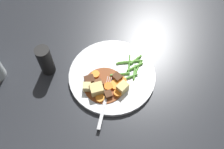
% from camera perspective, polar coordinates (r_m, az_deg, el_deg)
% --- Properties ---
extents(ground_plane, '(3.00, 3.00, 0.00)m').
position_cam_1_polar(ground_plane, '(0.83, 0.00, -0.51)').
color(ground_plane, '#26282D').
extents(dinner_plate, '(0.28, 0.28, 0.01)m').
position_cam_1_polar(dinner_plate, '(0.82, 0.00, -0.26)').
color(dinner_plate, white).
rests_on(dinner_plate, ground_plane).
extents(stew_sauce, '(0.13, 0.13, 0.00)m').
position_cam_1_polar(stew_sauce, '(0.79, -1.76, -2.37)').
color(stew_sauce, brown).
rests_on(stew_sauce, dinner_plate).
extents(carrot_slice_0, '(0.03, 0.03, 0.01)m').
position_cam_1_polar(carrot_slice_0, '(0.81, -3.65, 0.04)').
color(carrot_slice_0, orange).
rests_on(carrot_slice_0, dinner_plate).
extents(carrot_slice_1, '(0.03, 0.03, 0.01)m').
position_cam_1_polar(carrot_slice_1, '(0.78, -0.80, -2.74)').
color(carrot_slice_1, orange).
rests_on(carrot_slice_1, dinner_plate).
extents(carrot_slice_2, '(0.04, 0.04, 0.01)m').
position_cam_1_polar(carrot_slice_2, '(0.80, 2.21, -1.43)').
color(carrot_slice_2, orange).
rests_on(carrot_slice_2, dinner_plate).
extents(carrot_slice_3, '(0.05, 0.05, 0.01)m').
position_cam_1_polar(carrot_slice_3, '(0.79, 0.84, -2.33)').
color(carrot_slice_3, orange).
rests_on(carrot_slice_3, dinner_plate).
extents(carrot_slice_4, '(0.03, 0.03, 0.01)m').
position_cam_1_polar(carrot_slice_4, '(0.77, 1.26, -4.19)').
color(carrot_slice_4, orange).
rests_on(carrot_slice_4, dinner_plate).
extents(carrot_slice_5, '(0.03, 0.03, 0.01)m').
position_cam_1_polar(carrot_slice_5, '(0.77, -2.68, -5.27)').
color(carrot_slice_5, orange).
rests_on(carrot_slice_5, dinner_plate).
extents(potato_chunk_0, '(0.03, 0.03, 0.03)m').
position_cam_1_polar(potato_chunk_0, '(0.78, 2.37, -2.91)').
color(potato_chunk_0, '#E5CC7A').
rests_on(potato_chunk_0, dinner_plate).
extents(potato_chunk_1, '(0.05, 0.05, 0.03)m').
position_cam_1_polar(potato_chunk_1, '(0.77, -3.42, -3.32)').
color(potato_chunk_1, '#E5CC7A').
rests_on(potato_chunk_1, dinner_plate).
extents(potato_chunk_2, '(0.03, 0.03, 0.03)m').
position_cam_1_polar(potato_chunk_2, '(0.78, -5.56, -2.79)').
color(potato_chunk_2, '#EAD68C').
rests_on(potato_chunk_2, dinner_plate).
extents(meat_chunk_0, '(0.03, 0.03, 0.02)m').
position_cam_1_polar(meat_chunk_0, '(0.79, -3.03, -2.03)').
color(meat_chunk_0, brown).
rests_on(meat_chunk_0, dinner_plate).
extents(meat_chunk_1, '(0.03, 0.03, 0.02)m').
position_cam_1_polar(meat_chunk_1, '(0.77, -0.84, -4.46)').
color(meat_chunk_1, '#56331E').
rests_on(meat_chunk_1, dinner_plate).
extents(meat_chunk_2, '(0.04, 0.04, 0.02)m').
position_cam_1_polar(meat_chunk_2, '(0.79, -4.99, -1.24)').
color(meat_chunk_2, '#4C2B19').
rests_on(meat_chunk_2, dinner_plate).
extents(meat_chunk_3, '(0.02, 0.03, 0.02)m').
position_cam_1_polar(meat_chunk_3, '(0.80, 1.00, -0.79)').
color(meat_chunk_3, '#56331E').
rests_on(meat_chunk_3, dinner_plate).
extents(meat_chunk_4, '(0.03, 0.03, 0.02)m').
position_cam_1_polar(meat_chunk_4, '(0.78, -4.30, -3.14)').
color(meat_chunk_4, '#4C2B19').
rests_on(meat_chunk_4, dinner_plate).
extents(green_bean_0, '(0.07, 0.03, 0.01)m').
position_cam_1_polar(green_bean_0, '(0.83, 5.68, 1.29)').
color(green_bean_0, '#599E38').
rests_on(green_bean_0, dinner_plate).
extents(green_bean_1, '(0.05, 0.04, 0.01)m').
position_cam_1_polar(green_bean_1, '(0.82, 5.01, 0.56)').
color(green_bean_1, '#599E38').
rests_on(green_bean_1, dinner_plate).
extents(green_bean_2, '(0.05, 0.01, 0.01)m').
position_cam_1_polar(green_bean_2, '(0.84, 5.31, 3.31)').
color(green_bean_2, '#599E38').
rests_on(green_bean_2, dinner_plate).
extents(green_bean_3, '(0.06, 0.05, 0.01)m').
position_cam_1_polar(green_bean_3, '(0.83, 3.86, 2.44)').
color(green_bean_3, '#4C8E33').
rests_on(green_bean_3, dinner_plate).
extents(green_bean_4, '(0.06, 0.02, 0.01)m').
position_cam_1_polar(green_bean_4, '(0.83, 5.13, 1.69)').
color(green_bean_4, '#599E38').
rests_on(green_bean_4, dinner_plate).
extents(green_bean_5, '(0.05, 0.04, 0.01)m').
position_cam_1_polar(green_bean_5, '(0.83, 3.12, 2.44)').
color(green_bean_5, '#66AD42').
rests_on(green_bean_5, dinner_plate).
extents(green_bean_6, '(0.06, 0.03, 0.01)m').
position_cam_1_polar(green_bean_6, '(0.81, 3.73, -0.67)').
color(green_bean_6, '#4C8E33').
rests_on(green_bean_6, dinner_plate).
extents(green_bean_7, '(0.07, 0.06, 0.01)m').
position_cam_1_polar(green_bean_7, '(0.84, 4.10, 2.88)').
color(green_bean_7, '#599E38').
rests_on(green_bean_7, dinner_plate).
extents(green_bean_8, '(0.05, 0.04, 0.01)m').
position_cam_1_polar(green_bean_8, '(0.81, 1.79, 0.05)').
color(green_bean_8, '#4C8E33').
rests_on(green_bean_8, dinner_plate).
extents(fork, '(0.16, 0.11, 0.00)m').
position_cam_1_polar(fork, '(0.77, -1.47, -5.66)').
color(fork, silver).
rests_on(fork, dinner_plate).
extents(pepper_mill, '(0.04, 0.04, 0.11)m').
position_cam_1_polar(pepper_mill, '(0.82, -14.54, 3.03)').
color(pepper_mill, black).
rests_on(pepper_mill, ground_plane).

